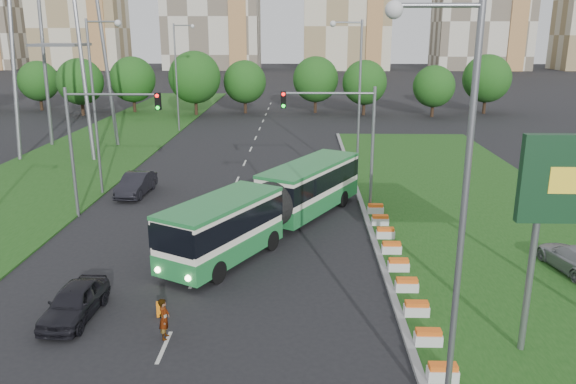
{
  "coord_description": "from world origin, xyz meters",
  "views": [
    {
      "loc": [
        2.02,
        -24.15,
        11.21
      ],
      "look_at": [
        1.28,
        5.78,
        2.6
      ],
      "focal_mm": 35.0,
      "sensor_mm": 36.0,
      "label": 1
    }
  ],
  "objects_px": {
    "traffic_mast_left": "(96,132)",
    "shopping_trolley": "(161,309)",
    "car_left_near": "(74,302)",
    "articulated_bus": "(268,203)",
    "pedestrian": "(164,319)",
    "car_left_far": "(136,184)",
    "car_median": "(575,258)",
    "traffic_mast_median": "(347,130)"
  },
  "relations": [
    {
      "from": "pedestrian",
      "to": "shopping_trolley",
      "type": "height_order",
      "value": "pedestrian"
    },
    {
      "from": "car_left_near",
      "to": "traffic_mast_median",
      "type": "bearing_deg",
      "value": 52.18
    },
    {
      "from": "articulated_bus",
      "to": "car_median",
      "type": "xyz_separation_m",
      "value": [
        14.93,
        -5.44,
        -0.95
      ]
    },
    {
      "from": "car_left_far",
      "to": "car_median",
      "type": "bearing_deg",
      "value": -23.88
    },
    {
      "from": "pedestrian",
      "to": "traffic_mast_median",
      "type": "bearing_deg",
      "value": -27.02
    },
    {
      "from": "car_left_far",
      "to": "pedestrian",
      "type": "height_order",
      "value": "pedestrian"
    },
    {
      "from": "articulated_bus",
      "to": "car_left_near",
      "type": "bearing_deg",
      "value": -96.14
    },
    {
      "from": "traffic_mast_median",
      "to": "pedestrian",
      "type": "distance_m",
      "value": 17.84
    },
    {
      "from": "car_left_near",
      "to": "shopping_trolley",
      "type": "relative_size",
      "value": 7.04
    },
    {
      "from": "traffic_mast_median",
      "to": "car_left_near",
      "type": "xyz_separation_m",
      "value": [
        -11.88,
        -13.89,
        -4.65
      ]
    },
    {
      "from": "car_left_near",
      "to": "shopping_trolley",
      "type": "bearing_deg",
      "value": 7.15
    },
    {
      "from": "traffic_mast_left",
      "to": "car_left_near",
      "type": "xyz_separation_m",
      "value": [
        3.28,
        -12.89,
        -4.65
      ]
    },
    {
      "from": "traffic_mast_left",
      "to": "pedestrian",
      "type": "xyz_separation_m",
      "value": [
        7.28,
        -14.35,
        -4.54
      ]
    },
    {
      "from": "traffic_mast_left",
      "to": "shopping_trolley",
      "type": "height_order",
      "value": "traffic_mast_left"
    },
    {
      "from": "traffic_mast_median",
      "to": "articulated_bus",
      "type": "xyz_separation_m",
      "value": [
        -4.64,
        -3.61,
        -3.61
      ]
    },
    {
      "from": "car_median",
      "to": "pedestrian",
      "type": "distance_m",
      "value": 19.22
    },
    {
      "from": "traffic_mast_left",
      "to": "car_left_near",
      "type": "height_order",
      "value": "traffic_mast_left"
    },
    {
      "from": "car_left_near",
      "to": "car_median",
      "type": "xyz_separation_m",
      "value": [
        22.16,
        4.84,
        0.09
      ]
    },
    {
      "from": "traffic_mast_left",
      "to": "shopping_trolley",
      "type": "xyz_separation_m",
      "value": [
        6.69,
        -12.62,
        -5.06
      ]
    },
    {
      "from": "articulated_bus",
      "to": "pedestrian",
      "type": "bearing_deg",
      "value": -76.39
    },
    {
      "from": "articulated_bus",
      "to": "car_left_far",
      "type": "distance_m",
      "value": 12.38
    },
    {
      "from": "shopping_trolley",
      "to": "pedestrian",
      "type": "bearing_deg",
      "value": -85.58
    },
    {
      "from": "articulated_bus",
      "to": "shopping_trolley",
      "type": "height_order",
      "value": "articulated_bus"
    },
    {
      "from": "car_left_far",
      "to": "pedestrian",
      "type": "bearing_deg",
      "value": -67.4
    },
    {
      "from": "shopping_trolley",
      "to": "car_left_far",
      "type": "bearing_deg",
      "value": 94.51
    },
    {
      "from": "car_left_far",
      "to": "pedestrian",
      "type": "relative_size",
      "value": 2.9
    },
    {
      "from": "traffic_mast_left",
      "to": "pedestrian",
      "type": "distance_m",
      "value": 16.72
    },
    {
      "from": "articulated_bus",
      "to": "pedestrian",
      "type": "relative_size",
      "value": 10.63
    },
    {
      "from": "articulated_bus",
      "to": "car_median",
      "type": "height_order",
      "value": "articulated_bus"
    },
    {
      "from": "car_left_far",
      "to": "car_median",
      "type": "xyz_separation_m",
      "value": [
        24.75,
        -12.9,
        0.02
      ]
    },
    {
      "from": "car_median",
      "to": "pedestrian",
      "type": "bearing_deg",
      "value": 9.02
    },
    {
      "from": "traffic_mast_left",
      "to": "articulated_bus",
      "type": "height_order",
      "value": "traffic_mast_left"
    },
    {
      "from": "traffic_mast_left",
      "to": "pedestrian",
      "type": "bearing_deg",
      "value": -63.09
    },
    {
      "from": "car_left_far",
      "to": "pedestrian",
      "type": "distance_m",
      "value": 20.31
    },
    {
      "from": "car_left_near",
      "to": "car_left_far",
      "type": "height_order",
      "value": "car_left_far"
    },
    {
      "from": "car_median",
      "to": "shopping_trolley",
      "type": "xyz_separation_m",
      "value": [
        -18.75,
        -4.58,
        -0.5
      ]
    },
    {
      "from": "traffic_mast_median",
      "to": "articulated_bus",
      "type": "height_order",
      "value": "traffic_mast_median"
    },
    {
      "from": "traffic_mast_median",
      "to": "pedestrian",
      "type": "height_order",
      "value": "traffic_mast_median"
    },
    {
      "from": "traffic_mast_median",
      "to": "car_median",
      "type": "distance_m",
      "value": 14.43
    },
    {
      "from": "traffic_mast_median",
      "to": "shopping_trolley",
      "type": "distance_m",
      "value": 16.82
    },
    {
      "from": "pedestrian",
      "to": "car_median",
      "type": "bearing_deg",
      "value": -70.71
    },
    {
      "from": "car_left_near",
      "to": "car_median",
      "type": "distance_m",
      "value": 22.69
    }
  ]
}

